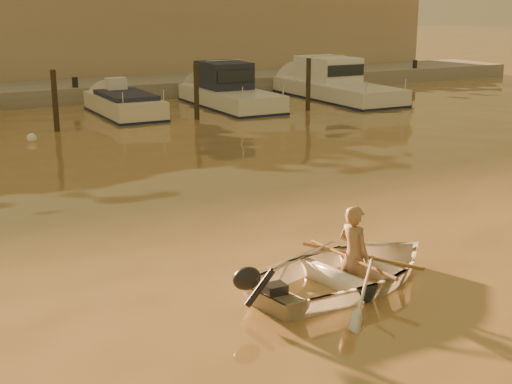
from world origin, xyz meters
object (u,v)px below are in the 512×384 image
person (354,255)px  moored_boat_4 (230,91)px  dinghy (349,271)px  moored_boat_5 (337,84)px  moored_boat_3 (125,109)px

person → moored_boat_4: size_ratio=0.23×
person → dinghy: bearing=90.0°
moored_boat_4 → moored_boat_5: size_ratio=0.83×
person → moored_boat_4: bearing=-31.8°
dinghy → moored_boat_4: bearing=-32.0°
person → moored_boat_4: (6.38, 17.44, 0.16)m
moored_boat_3 → moored_boat_4: size_ratio=0.82×
dinghy → moored_boat_4: size_ratio=0.52×
dinghy → moored_boat_5: moored_boat_5 is taller
person → moored_boat_3: (1.99, 17.44, -0.24)m
moored_boat_4 → dinghy: bearing=-110.4°
person → moored_boat_3: person is taller
dinghy → moored_boat_4: 18.62m
dinghy → moored_boat_5: size_ratio=0.43×
person → moored_boat_5: 20.89m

